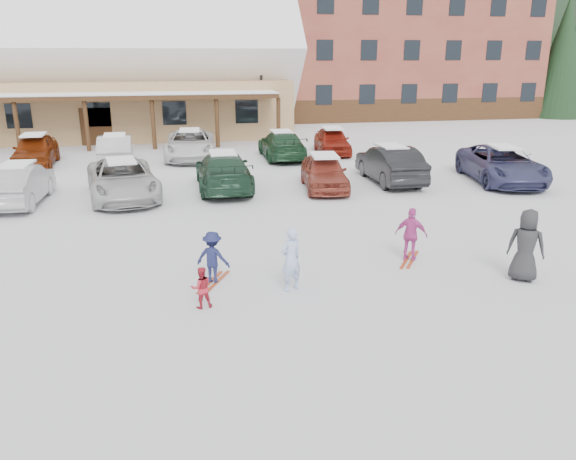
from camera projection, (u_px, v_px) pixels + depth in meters
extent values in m
plane|color=silver|center=(284.00, 283.00, 13.32)|extent=(160.00, 160.00, 0.00)
cube|color=tan|center=(73.00, 108.00, 37.35)|extent=(28.00, 10.00, 3.60)
cube|color=#422814|center=(53.00, 97.00, 31.21)|extent=(25.20, 2.60, 0.25)
cube|color=white|center=(67.00, 49.00, 36.23)|extent=(29.12, 9.69, 9.69)
cube|color=brown|center=(381.00, 45.00, 50.04)|extent=(24.00, 14.00, 12.00)
cube|color=brown|center=(207.00, 63.00, 47.65)|extent=(7.00, 12.60, 9.00)
cube|color=#422814|center=(408.00, 110.00, 45.05)|extent=(24.00, 0.10, 1.80)
cylinder|color=black|center=(261.00, 86.00, 36.19)|extent=(0.16, 0.16, 6.43)
cube|color=black|center=(261.00, 32.00, 35.19)|extent=(0.50, 0.25, 0.25)
cylinder|color=black|center=(555.00, 109.00, 48.58)|extent=(0.60, 0.60, 1.32)
cone|color=black|center=(565.00, 41.00, 46.90)|extent=(4.84, 4.84, 9.90)
cylinder|color=black|center=(261.00, 104.00, 55.46)|extent=(0.60, 0.60, 1.08)
cone|color=black|center=(260.00, 55.00, 54.08)|extent=(3.96, 3.96, 8.10)
cylinder|color=black|center=(507.00, 97.00, 62.41)|extent=(0.60, 0.60, 1.38)
cone|color=black|center=(514.00, 41.00, 60.66)|extent=(5.06, 5.06, 10.35)
imported|color=#A9C0EC|center=(291.00, 259.00, 12.72)|extent=(0.65, 0.57, 1.51)
imported|color=#B52232|center=(201.00, 288.00, 11.91)|extent=(0.49, 0.41, 0.92)
imported|color=#171C44|center=(213.00, 257.00, 13.18)|extent=(0.94, 0.79, 1.26)
cube|color=#9F3816|center=(214.00, 282.00, 13.36)|extent=(0.81, 1.34, 0.03)
imported|color=#BF3B8E|center=(411.00, 235.00, 14.59)|extent=(0.89, 0.75, 1.42)
cube|color=#9F3816|center=(409.00, 260.00, 14.80)|extent=(0.94, 1.28, 0.03)
imported|color=#28282B|center=(526.00, 245.00, 13.26)|extent=(1.02, 0.97, 1.75)
imported|color=#A2A1A5|center=(19.00, 184.00, 20.17)|extent=(1.67, 4.46, 1.45)
imported|color=#B8B8B8|center=(123.00, 179.00, 20.98)|extent=(3.22, 5.53, 1.45)
imported|color=#1D3B29|center=(223.00, 171.00, 22.33)|extent=(2.08, 5.11, 1.48)
imported|color=brown|center=(324.00, 172.00, 22.41)|extent=(2.07, 4.21, 1.38)
imported|color=black|center=(390.00, 164.00, 23.63)|extent=(1.66, 4.69, 1.54)
imported|color=#363860|center=(502.00, 164.00, 23.67)|extent=(3.37, 5.76, 1.51)
imported|color=maroon|center=(35.00, 150.00, 27.18)|extent=(2.01, 4.52, 1.51)
imported|color=silver|center=(116.00, 150.00, 27.39)|extent=(1.79, 4.52, 1.46)
imported|color=silver|center=(190.00, 144.00, 29.00)|extent=(2.77, 5.49, 1.49)
imported|color=#1B3E25|center=(282.00, 145.00, 29.03)|extent=(2.02, 4.89, 1.42)
imported|color=maroon|center=(332.00, 141.00, 30.48)|extent=(2.06, 4.25, 1.40)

